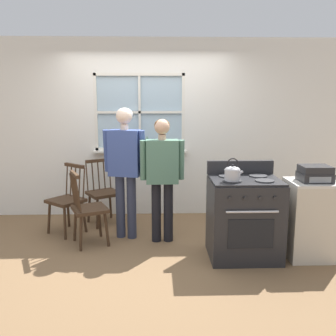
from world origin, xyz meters
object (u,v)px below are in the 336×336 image
Objects in this scene: chair_center_cluster at (67,201)px; side_counter at (311,219)px; person_elderly_left at (125,160)px; potted_plant at (147,146)px; kettle at (232,173)px; person_teen_center at (162,170)px; chair_by_window at (88,210)px; stove at (244,217)px; chair_near_wall at (103,193)px; stereo at (315,174)px.

chair_center_cluster is 1.04× the size of side_counter.
person_elderly_left is 2.35m from side_counter.
potted_plant is 0.26× the size of side_counter.
chair_center_cluster is at bearing -145.08° from potted_plant.
kettle is 1.11m from side_counter.
person_teen_center is 1.85m from side_counter.
person_elderly_left is at bearing 24.94° from chair_center_cluster.
stove reaches higher than chair_by_window.
chair_near_wall is at bearing 153.67° from side_counter.
person_elderly_left is 6.87× the size of kettle.
potted_plant reaches higher than chair_center_cluster.
potted_plant is at bearing -54.55° from chair_by_window.
stove is at bearing 36.54° from kettle.
person_elderly_left reaches higher than chair_by_window.
kettle is 0.27× the size of side_counter.
kettle is 0.95m from stereo.
chair_by_window is at bearing 166.78° from stove.
chair_near_wall and chair_center_cluster have the same top height.
person_elderly_left reaches higher than kettle.
potted_plant is (-1.15, 1.60, 0.62)m from stove.
side_counter is at bearing -57.16° from chair_near_wall.
chair_center_cluster is 0.60× the size of person_teen_center.
stereo is at bearing -123.58° from chair_by_window.
stove reaches higher than stereo.
kettle is at bearing -174.79° from stereo.
stereo is at bearing -40.67° from potted_plant.
chair_near_wall is at bearing 137.62° from person_elderly_left.
person_elderly_left is 2.28m from stereo.
potted_plant reaches higher than stereo.
chair_near_wall is 3.79× the size of kettle.
chair_near_wall reaches higher than side_counter.
chair_near_wall is 0.58m from chair_center_cluster.
person_teen_center reaches higher than chair_near_wall.
person_teen_center is 1.44× the size of stove.
chair_center_cluster is at bearing 163.59° from side_counter.
chair_center_cluster is 2.37m from stove.
stove is (1.78, -1.24, 0.03)m from chair_near_wall.
kettle reaches higher than chair_near_wall.
stove is 4.61× the size of potted_plant.
potted_plant is at bearing 139.33° from stereo.
chair_by_window is 0.60× the size of person_teen_center.
stereo reaches higher than chair_by_window.
kettle is at bearing -131.87° from chair_by_window.
chair_by_window is 1.00× the size of chair_center_cluster.
stereo is (1.91, -1.65, -0.10)m from potted_plant.
person_teen_center is 6.66× the size of potted_plant.
chair_center_cluster is at bearing 163.22° from stereo.
chair_center_cluster is 2.33m from kettle.
kettle is 1.98m from potted_plant.
stereo is (2.17, -0.70, -0.05)m from person_elderly_left.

